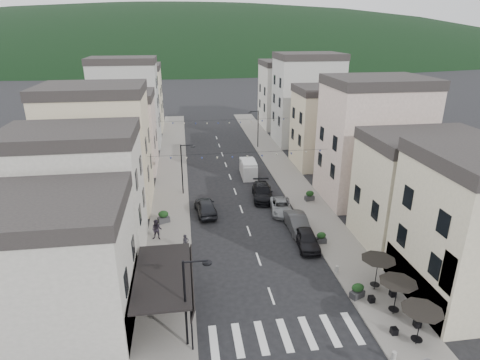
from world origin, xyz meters
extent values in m
plane|color=black|center=(0.00, 0.00, 0.00)|extent=(700.00, 700.00, 0.00)
cube|color=slate|center=(-7.50, 32.00, 0.06)|extent=(4.00, 76.00, 0.12)
cube|color=slate|center=(7.50, 32.00, 0.06)|extent=(4.00, 76.00, 0.12)
ellipsoid|color=black|center=(0.00, 300.00, 0.00)|extent=(640.00, 360.00, 70.00)
cube|color=#ACA99E|center=(-15.50, 5.00, 4.00)|extent=(12.00, 8.00, 8.00)
cube|color=black|center=(-7.50, 5.00, 3.20)|extent=(3.60, 7.50, 0.15)
cube|color=black|center=(-5.70, 5.00, 2.70)|extent=(0.34, 7.50, 0.99)
cylinder|color=black|center=(-5.80, 1.50, 1.60)|extent=(0.10, 0.10, 3.20)
cylinder|color=black|center=(-5.80, 8.50, 1.60)|extent=(0.10, 0.10, 3.20)
cube|color=#ACA99E|center=(-14.50, 14.00, 5.00)|extent=(10.00, 7.00, 10.00)
cube|color=#262323|center=(-14.50, 14.00, 10.50)|extent=(10.20, 7.14, 1.00)
cube|color=beige|center=(-14.50, 24.00, 6.00)|extent=(10.00, 8.00, 12.00)
cube|color=#262323|center=(-14.50, 24.00, 12.50)|extent=(10.20, 8.16, 1.00)
cube|color=#B09A8F|center=(-14.50, 36.00, 4.75)|extent=(10.00, 8.00, 9.50)
cube|color=#262323|center=(-14.50, 36.00, 10.00)|extent=(10.20, 8.16, 1.00)
cube|color=#AFAFAA|center=(-14.50, 48.00, 6.50)|extent=(10.00, 7.00, 13.00)
cube|color=#262323|center=(-14.50, 48.00, 13.50)|extent=(10.20, 7.14, 1.00)
cube|color=#BBB395|center=(-14.50, 60.00, 5.50)|extent=(10.00, 9.00, 11.00)
cube|color=#262323|center=(-14.50, 60.00, 11.50)|extent=(10.20, 9.18, 1.00)
cube|color=#BBB395|center=(14.50, 12.00, 4.50)|extent=(10.00, 7.00, 9.00)
cube|color=#262323|center=(14.50, 12.00, 9.50)|extent=(10.20, 7.14, 1.00)
cube|color=#B09A8F|center=(14.50, 22.00, 6.25)|extent=(10.00, 8.00, 12.50)
cube|color=#262323|center=(14.50, 22.00, 13.00)|extent=(10.20, 8.16, 1.00)
cube|color=beige|center=(14.50, 34.00, 5.00)|extent=(10.00, 7.00, 10.00)
cube|color=#262323|center=(14.50, 34.00, 10.50)|extent=(10.20, 7.14, 1.00)
cube|color=#AFAFAA|center=(14.50, 46.00, 6.75)|extent=(10.00, 8.00, 13.50)
cube|color=#262323|center=(14.50, 46.00, 14.00)|extent=(10.20, 8.16, 1.00)
cube|color=#ACA99E|center=(14.50, 58.00, 5.75)|extent=(10.00, 9.00, 11.50)
cube|color=#262323|center=(14.50, 58.00, 12.00)|extent=(10.20, 9.18, 1.00)
cylinder|color=black|center=(7.70, 0.00, 1.27)|extent=(0.06, 0.06, 2.30)
cone|color=black|center=(7.70, 0.00, 2.37)|extent=(2.50, 2.50, 0.55)
cylinder|color=black|center=(7.70, 0.00, 0.49)|extent=(0.70, 0.70, 0.04)
cylinder|color=black|center=(7.70, 2.80, 1.27)|extent=(0.06, 0.06, 2.30)
cone|color=black|center=(7.70, 2.80, 2.37)|extent=(2.50, 2.50, 0.55)
cylinder|color=black|center=(7.70, 2.80, 0.49)|extent=(0.70, 0.70, 0.04)
cylinder|color=black|center=(7.70, 5.60, 1.27)|extent=(0.06, 0.06, 2.30)
cone|color=black|center=(7.70, 5.60, 2.37)|extent=(2.50, 2.50, 0.55)
cylinder|color=black|center=(7.70, 5.60, 0.49)|extent=(0.70, 0.70, 0.04)
cylinder|color=black|center=(-6.10, 2.00, 3.00)|extent=(0.14, 0.14, 6.00)
cylinder|color=black|center=(-5.40, 2.00, 5.90)|extent=(1.40, 0.10, 0.10)
cylinder|color=black|center=(-4.75, 2.00, 5.75)|extent=(0.56, 0.56, 0.08)
cylinder|color=black|center=(-6.10, 26.00, 3.00)|extent=(0.14, 0.14, 6.00)
cylinder|color=black|center=(-5.40, 26.00, 5.90)|extent=(1.40, 0.10, 0.10)
cylinder|color=black|center=(-4.75, 26.00, 5.75)|extent=(0.56, 0.56, 0.08)
cylinder|color=black|center=(6.10, 44.00, 3.00)|extent=(0.14, 0.14, 6.00)
cylinder|color=black|center=(5.40, 44.00, 5.90)|extent=(1.40, 0.10, 0.10)
cylinder|color=black|center=(4.75, 44.00, 5.75)|extent=(0.56, 0.56, 0.08)
cylinder|color=gray|center=(-5.70, 6.00, 0.42)|extent=(0.26, 0.26, 0.60)
cylinder|color=gray|center=(-5.70, 9.00, 0.42)|extent=(0.26, 0.26, 0.60)
cylinder|color=gray|center=(5.70, 8.00, 0.42)|extent=(0.26, 0.26, 0.60)
cylinder|color=gray|center=(5.70, -1.00, 0.42)|extent=(0.26, 0.26, 0.60)
cylinder|color=black|center=(0.00, 22.00, 6.00)|extent=(19.00, 0.02, 0.02)
cone|color=beige|center=(-8.71, 22.00, 5.81)|extent=(0.28, 0.28, 0.24)
cone|color=navy|center=(-7.12, 22.00, 5.73)|extent=(0.28, 0.28, 0.24)
cone|color=beige|center=(-5.54, 22.00, 5.65)|extent=(0.28, 0.28, 0.24)
cone|color=navy|center=(-3.96, 22.00, 5.58)|extent=(0.28, 0.28, 0.24)
cone|color=beige|center=(-2.38, 22.00, 5.54)|extent=(0.28, 0.28, 0.24)
cone|color=navy|center=(-0.79, 22.00, 5.51)|extent=(0.28, 0.28, 0.24)
cone|color=beige|center=(0.79, 22.00, 5.51)|extent=(0.28, 0.28, 0.24)
cone|color=navy|center=(2.38, 22.00, 5.54)|extent=(0.28, 0.28, 0.24)
cone|color=beige|center=(3.96, 22.00, 5.58)|extent=(0.28, 0.28, 0.24)
cone|color=navy|center=(5.54, 22.00, 5.65)|extent=(0.28, 0.28, 0.24)
cone|color=beige|center=(7.12, 22.00, 5.73)|extent=(0.28, 0.28, 0.24)
cone|color=navy|center=(8.71, 22.00, 5.81)|extent=(0.28, 0.28, 0.24)
cylinder|color=black|center=(0.00, 38.00, 6.00)|extent=(19.00, 0.02, 0.02)
cone|color=beige|center=(-8.71, 38.00, 5.81)|extent=(0.28, 0.28, 0.24)
cone|color=navy|center=(-7.12, 38.00, 5.73)|extent=(0.28, 0.28, 0.24)
cone|color=beige|center=(-5.54, 38.00, 5.65)|extent=(0.28, 0.28, 0.24)
cone|color=navy|center=(-3.96, 38.00, 5.58)|extent=(0.28, 0.28, 0.24)
cone|color=beige|center=(-2.38, 38.00, 5.54)|extent=(0.28, 0.28, 0.24)
cone|color=navy|center=(-0.79, 38.00, 5.51)|extent=(0.28, 0.28, 0.24)
cone|color=beige|center=(0.79, 38.00, 5.51)|extent=(0.28, 0.28, 0.24)
cone|color=navy|center=(2.38, 38.00, 5.54)|extent=(0.28, 0.28, 0.24)
cone|color=beige|center=(3.96, 38.00, 5.58)|extent=(0.28, 0.28, 0.24)
cone|color=navy|center=(5.54, 38.00, 5.65)|extent=(0.28, 0.28, 0.24)
cone|color=beige|center=(7.12, 38.00, 5.73)|extent=(0.28, 0.28, 0.24)
cone|color=navy|center=(8.71, 38.00, 5.81)|extent=(0.28, 0.28, 0.24)
imported|color=black|center=(4.60, 12.45, 0.76)|extent=(2.13, 4.60, 1.53)
imported|color=#343537|center=(4.60, 15.42, 0.79)|extent=(1.72, 4.81, 1.58)
imported|color=gray|center=(4.02, 19.62, 0.64)|extent=(2.69, 4.84, 1.28)
imported|color=black|center=(2.80, 23.48, 0.78)|extent=(2.75, 5.60, 1.57)
imported|color=black|center=(-3.82, 20.38, 0.81)|extent=(2.37, 4.94, 1.63)
cube|color=silver|center=(2.40, 31.01, 0.96)|extent=(1.96, 4.65, 1.92)
cube|color=silver|center=(2.38, 30.43, 1.96)|extent=(1.87, 3.12, 0.48)
cylinder|color=black|center=(1.58, 29.31, 0.34)|extent=(0.26, 0.68, 0.67)
cylinder|color=black|center=(3.11, 29.26, 0.34)|extent=(0.26, 0.68, 0.67)
cylinder|color=black|center=(1.69, 32.75, 0.34)|extent=(0.26, 0.68, 0.67)
cylinder|color=black|center=(3.22, 32.71, 0.34)|extent=(0.26, 0.68, 0.67)
imported|color=black|center=(-6.00, 12.90, 0.92)|extent=(0.70, 0.60, 1.61)
imported|color=black|center=(-8.54, 15.43, 1.09)|extent=(1.07, 0.92, 1.93)
cube|color=#2A2A2C|center=(-6.00, 10.72, 0.36)|extent=(1.07, 0.76, 0.48)
ellipsoid|color=black|center=(-6.00, 10.72, 0.89)|extent=(0.85, 0.54, 0.62)
cube|color=#313033|center=(-8.08, 18.78, 0.40)|extent=(1.28, 1.02, 0.56)
ellipsoid|color=black|center=(-8.08, 18.78, 1.02)|extent=(0.99, 0.63, 0.72)
cube|color=#2A2A2C|center=(6.00, 4.83, 0.37)|extent=(1.16, 0.93, 0.51)
ellipsoid|color=black|center=(6.00, 4.83, 0.94)|extent=(0.90, 0.57, 0.65)
cube|color=#2C2C2E|center=(6.00, 12.66, 0.36)|extent=(0.95, 0.53, 0.47)
ellipsoid|color=black|center=(6.00, 12.66, 0.88)|extent=(0.83, 0.53, 0.61)
cube|color=#2F3032|center=(7.86, 21.99, 0.38)|extent=(1.08, 0.68, 0.51)
ellipsoid|color=black|center=(7.86, 21.99, 0.94)|extent=(0.90, 0.57, 0.65)
camera|label=1|loc=(-5.68, -17.56, 18.20)|focal=30.00mm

